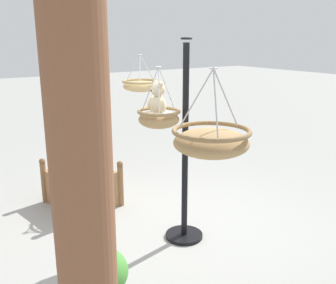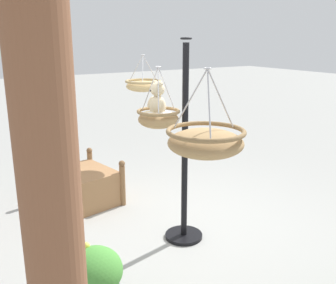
% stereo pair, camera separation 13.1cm
% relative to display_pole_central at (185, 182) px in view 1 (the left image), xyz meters
% --- Properties ---
extents(ground_plane, '(40.00, 40.00, 0.00)m').
position_rel_display_pole_central_xyz_m(ground_plane, '(0.24, -0.01, -0.70)').
color(ground_plane, '#9E9E99').
extents(display_pole_central, '(0.44, 0.44, 2.30)m').
position_rel_display_pole_central_xyz_m(display_pole_central, '(0.00, 0.00, 0.00)').
color(display_pole_central, black).
rests_on(display_pole_central, ground).
extents(hanging_basket_with_teddy, '(0.47, 0.47, 0.67)m').
position_rel_display_pole_central_xyz_m(hanging_basket_with_teddy, '(0.15, 0.25, 0.75)').
color(hanging_basket_with_teddy, '#A37F51').
extents(teddy_bear, '(0.27, 0.24, 0.40)m').
position_rel_display_pole_central_xyz_m(teddy_bear, '(0.15, 0.27, 0.93)').
color(teddy_bear, beige).
extents(hanging_basket_left_high, '(0.61, 0.61, 0.67)m').
position_rel_display_pole_central_xyz_m(hanging_basket_left_high, '(-1.16, 0.60, 0.84)').
color(hanging_basket_left_high, '#A37F51').
extents(hanging_basket_right_low, '(0.53, 0.53, 0.53)m').
position_rel_display_pole_central_xyz_m(hanging_basket_right_low, '(1.55, -0.31, 0.92)').
color(hanging_basket_right_low, tan).
extents(wooden_planter_box, '(1.06, 0.95, 0.66)m').
position_rel_display_pole_central_xyz_m(wooden_planter_box, '(1.56, 0.65, -0.44)').
color(wooden_planter_box, '#9E7047').
rests_on(wooden_planter_box, ground).
extents(potted_plant_fern_front, '(0.46, 0.46, 0.67)m').
position_rel_display_pole_central_xyz_m(potted_plant_fern_front, '(-0.74, 1.38, -0.36)').
color(potted_plant_fern_front, '#2D5638').
rests_on(potted_plant_fern_front, ground).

